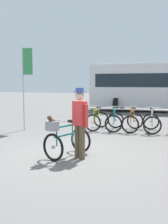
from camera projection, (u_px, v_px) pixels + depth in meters
ground_plane at (70, 155)px, 6.94m from camera, size 80.00×80.00×0.00m
bike_rack_rail at (126, 114)px, 10.18m from camera, size 3.20×0.24×0.88m
racked_bike_yellow at (97, 120)px, 10.71m from camera, size 0.69×1.12×0.97m
racked_bike_teal at (115, 121)px, 10.51m from camera, size 0.82×1.19×0.97m
racked_bike_orange at (133, 122)px, 10.31m from camera, size 0.67×1.09×0.97m
racked_bike_white at (152, 122)px, 10.11m from camera, size 0.82×1.18×0.97m
featured_bicycle at (64, 138)px, 6.63m from camera, size 0.97×1.26×1.09m
person_with_featured_bike at (80, 120)px, 6.50m from camera, size 0.47×0.34×1.72m
banner_flag at (26, 73)px, 10.35m from camera, size 0.45×0.05×3.20m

